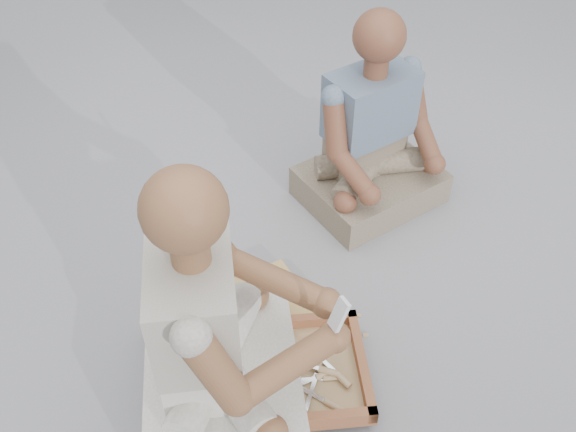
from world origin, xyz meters
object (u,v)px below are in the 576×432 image
object	(u,v)px
tool_tray	(290,372)
craftsman	(216,336)
companion	(372,143)
carved_panel	(238,323)

from	to	relation	value
tool_tray	craftsman	bearing A→B (deg)	176.82
craftsman	companion	distance (m)	1.14
tool_tray	companion	size ratio (longest dim) A/B	0.66
companion	craftsman	bearing A→B (deg)	26.92
craftsman	carved_panel	bearing A→B (deg)	165.91
carved_panel	craftsman	size ratio (longest dim) A/B	0.58
carved_panel	tool_tray	size ratio (longest dim) A/B	0.97
tool_tray	companion	distance (m)	1.03
carved_panel	companion	bearing A→B (deg)	37.96
carved_panel	craftsman	xyz separation A→B (m)	(-0.11, -0.26, 0.30)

